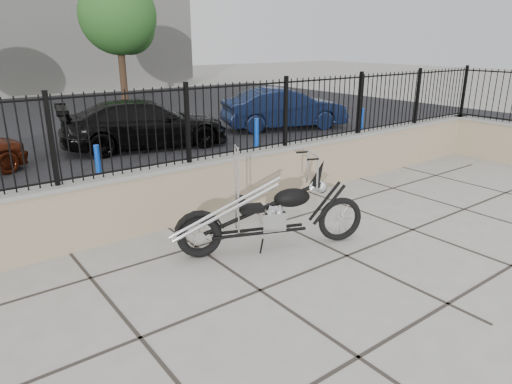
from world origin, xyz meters
name	(u,v)px	position (x,y,z in m)	size (l,w,h in m)	color
ground_plane	(347,256)	(0.00, 0.00, 0.00)	(90.00, 90.00, 0.00)	#99968E
parking_lot	(73,126)	(0.00, 12.50, 0.00)	(30.00, 30.00, 0.00)	black
retaining_wall	(241,180)	(0.00, 2.50, 0.48)	(14.00, 0.36, 0.96)	gray
wall_return	(501,142)	(6.85, 1.30, 0.48)	(0.36, 2.50, 0.96)	gray
iron_fence	(240,118)	(0.00, 2.50, 1.56)	(14.00, 0.08, 1.20)	black
fence_return	(509,96)	(6.85, 1.30, 1.56)	(0.08, 2.30, 1.20)	black
chopper_motorcycle	(269,198)	(-0.71, 0.82, 0.77)	(2.56, 0.45, 1.54)	black
car_black	(146,124)	(0.65, 7.88, 0.65)	(1.81, 4.45, 1.29)	black
car_blue	(285,109)	(5.47, 7.74, 0.67)	(1.41, 4.04, 1.33)	#0E1835
bollard_a	(98,167)	(-1.65, 5.03, 0.44)	(0.11, 0.11, 0.88)	#0D39C8
bollard_b	(256,139)	(2.27, 5.05, 0.50)	(0.12, 0.12, 1.01)	#0C62B6
bollard_c	(361,124)	(6.12, 5.02, 0.47)	(0.11, 0.11, 0.94)	#0E1BD3
tree_right	(117,12)	(3.71, 17.06, 3.99)	(3.38, 3.38, 5.70)	#382619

